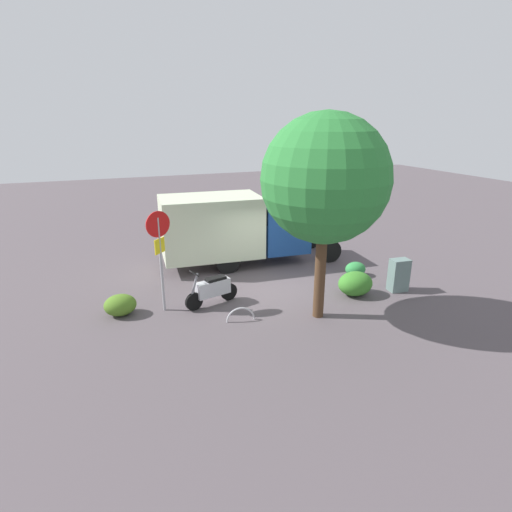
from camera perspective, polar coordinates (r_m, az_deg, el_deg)
The scene contains 10 objects.
ground_plane at distance 13.91m, azimuth 2.52°, elevation -4.69°, with size 60.00×60.00×0.00m, color #51484D.
box_truck_near at distance 15.92m, azimuth -2.82°, elevation 4.28°, with size 7.09×2.65×2.75m.
motorcycle at distance 12.68m, azimuth -6.10°, elevation -4.64°, with size 1.77×0.73×1.20m.
stop_sign at distance 12.02m, azimuth -13.38°, elevation 1.38°, with size 0.71×0.33×3.07m.
street_tree at distance 11.05m, azimuth 9.69°, elevation 10.54°, with size 3.47×3.47×5.75m.
utility_cabinet at distance 14.41m, azimuth 19.41°, elevation -2.54°, with size 0.61×0.41×1.11m, color slate.
bike_rack_hoop at distance 11.86m, azimuth -2.16°, elevation -9.06°, with size 0.85×0.85×0.05m, color #B7B7BC.
shrub_near_sign at distance 12.70m, azimuth -18.52°, elevation -6.54°, with size 0.93×0.76×0.64m, color #4B7322.
shrub_mid_verge at distance 15.40m, azimuth 13.78°, elevation -1.79°, with size 0.77×0.63×0.53m, color #308641.
shrub_by_tree at distance 13.72m, azimuth 13.77°, elevation -3.79°, with size 1.16×0.95×0.79m, color #377A28.
Camera 1 is at (5.13, 11.67, 5.55)m, focal length 28.49 mm.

